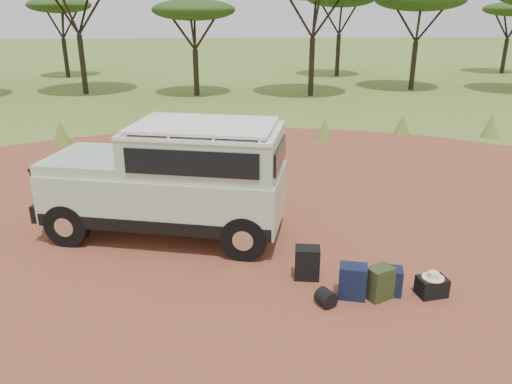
{
  "coord_description": "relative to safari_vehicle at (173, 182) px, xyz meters",
  "views": [
    {
      "loc": [
        -0.31,
        -8.49,
        4.39
      ],
      "look_at": [
        0.18,
        0.63,
        1.0
      ],
      "focal_mm": 35.0,
      "sensor_mm": 36.0,
      "label": 1
    }
  ],
  "objects": [
    {
      "name": "ground",
      "position": [
        1.45,
        -0.93,
        -1.13
      ],
      "size": [
        140.0,
        140.0,
        0.0
      ],
      "primitive_type": "plane",
      "color": "#547329",
      "rests_on": "ground"
    },
    {
      "name": "dirt_clearing",
      "position": [
        1.45,
        -0.93,
        -1.13
      ],
      "size": [
        23.0,
        23.0,
        0.01
      ],
      "primitive_type": "cylinder",
      "color": "brown",
      "rests_on": "ground"
    },
    {
      "name": "grass_fringe",
      "position": [
        1.56,
        7.74,
        -0.73
      ],
      "size": [
        36.6,
        1.6,
        0.9
      ],
      "color": "#547329",
      "rests_on": "ground"
    },
    {
      "name": "safari_vehicle",
      "position": [
        0.0,
        0.0,
        0.0
      ],
      "size": [
        5.08,
        2.89,
        2.34
      ],
      "rotation": [
        0.0,
        0.0,
        -0.22
      ],
      "color": "#A8C4A7",
      "rests_on": "ground"
    },
    {
      "name": "backpack_black",
      "position": [
        2.42,
        -1.92,
        -0.84
      ],
      "size": [
        0.46,
        0.37,
        0.58
      ],
      "primitive_type": "cube",
      "rotation": [
        0.0,
        0.0,
        -0.14
      ],
      "color": "black",
      "rests_on": "ground"
    },
    {
      "name": "backpack_navy",
      "position": [
        3.05,
        -2.56,
        -0.85
      ],
      "size": [
        0.5,
        0.41,
        0.57
      ],
      "primitive_type": "cube",
      "rotation": [
        0.0,
        0.0,
        -0.25
      ],
      "color": "#121E38",
      "rests_on": "ground"
    },
    {
      "name": "backpack_olive",
      "position": [
        3.47,
        -2.62,
        -0.85
      ],
      "size": [
        0.48,
        0.43,
        0.55
      ],
      "primitive_type": "cube",
      "rotation": [
        0.0,
        0.0,
        0.46
      ],
      "color": "#2D3B1B",
      "rests_on": "ground"
    },
    {
      "name": "duffel_navy",
      "position": [
        3.67,
        -2.48,
        -0.9
      ],
      "size": [
        0.47,
        0.4,
        0.46
      ],
      "primitive_type": "cube",
      "rotation": [
        0.0,
        0.0,
        -0.25
      ],
      "color": "#121E38",
      "rests_on": "ground"
    },
    {
      "name": "hard_case",
      "position": [
        4.35,
        -2.58,
        -0.97
      ],
      "size": [
        0.5,
        0.4,
        0.32
      ],
      "primitive_type": "cube",
      "rotation": [
        0.0,
        0.0,
        0.17
      ],
      "color": "black",
      "rests_on": "ground"
    },
    {
      "name": "stuff_sack",
      "position": [
        2.59,
        -2.78,
        -0.99
      ],
      "size": [
        0.37,
        0.37,
        0.27
      ],
      "primitive_type": "cylinder",
      "rotation": [
        1.57,
        0.0,
        0.5
      ],
      "color": "black",
      "rests_on": "ground"
    },
    {
      "name": "safari_hat",
      "position": [
        4.35,
        -2.58,
        -0.77
      ],
      "size": [
        0.35,
        0.35,
        0.1
      ],
      "color": "beige",
      "rests_on": "hard_case"
    }
  ]
}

